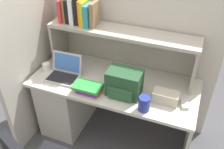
{
  "coord_description": "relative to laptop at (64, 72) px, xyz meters",
  "views": [
    {
      "loc": [
        0.68,
        -1.8,
        2.2
      ],
      "look_at": [
        0.0,
        -0.05,
        0.85
      ],
      "focal_mm": 40.32,
      "sensor_mm": 36.0,
      "label": 1
    }
  ],
  "objects": [
    {
      "name": "computer_mouse",
      "position": [
        1.17,
        -0.0,
        -0.03
      ],
      "size": [
        0.08,
        0.12,
        0.03
      ],
      "primitive_type": "cube",
      "rotation": [
        0.0,
        0.0,
        0.24
      ],
      "color": "silver",
      "rests_on": "desk"
    },
    {
      "name": "tissue_box",
      "position": [
        1.0,
        -0.01,
        -0.0
      ],
      "size": [
        0.22,
        0.12,
        0.1
      ],
      "primitive_type": "cube",
      "rotation": [
        0.0,
        0.0,
        -0.01
      ],
      "color": "#BFB299",
      "rests_on": "desk"
    },
    {
      "name": "desk_book_stack",
      "position": [
        0.32,
        -0.13,
        -0.01
      ],
      "size": [
        0.26,
        0.17,
        0.08
      ],
      "color": "purple",
      "rests_on": "desk"
    },
    {
      "name": "reference_books_on_shelf",
      "position": [
        0.05,
        0.3,
        0.52
      ],
      "size": [
        0.37,
        0.19,
        0.27
      ],
      "color": "red",
      "rests_on": "overhead_hutch"
    },
    {
      "name": "overhead_hutch",
      "position": [
        0.49,
        0.29,
        0.3
      ],
      "size": [
        1.44,
        0.28,
        0.45
      ],
      "color": "gray",
      "rests_on": "desk"
    },
    {
      "name": "paper_cup",
      "position": [
        -0.23,
        0.03,
        -0.01
      ],
      "size": [
        0.08,
        0.08,
        0.08
      ],
      "primitive_type": "cylinder",
      "color": "white",
      "rests_on": "desk"
    },
    {
      "name": "laptop",
      "position": [
        0.0,
        0.0,
        0.0
      ],
      "size": [
        0.32,
        0.27,
        0.22
      ],
      "color": "#B7BABF",
      "rests_on": "desk"
    },
    {
      "name": "snack_canister",
      "position": [
        0.85,
        -0.17,
        0.02
      ],
      "size": [
        0.1,
        0.1,
        0.13
      ],
      "primitive_type": "cylinder",
      "color": "navy",
      "rests_on": "desk"
    },
    {
      "name": "cubicle_partition_left",
      "position": [
        -0.36,
        0.04,
        -0.01
      ],
      "size": [
        0.05,
        1.06,
        1.55
      ],
      "primitive_type": "cube",
      "color": "#BCB5A8",
      "rests_on": "ground_plane"
    },
    {
      "name": "desk",
      "position": [
        0.1,
        0.09,
        -0.38
      ],
      "size": [
        1.6,
        0.7,
        0.73
      ],
      "color": "beige",
      "rests_on": "ground_plane"
    },
    {
      "name": "cubicle_partition_rear",
      "position": [
        0.49,
        0.47,
        -0.01
      ],
      "size": [
        1.84,
        0.05,
        1.55
      ],
      "primitive_type": "cube",
      "color": "#BCB5A8",
      "rests_on": "ground_plane"
    },
    {
      "name": "backpack",
      "position": [
        0.63,
        -0.03,
        0.06
      ],
      "size": [
        0.3,
        0.22,
        0.24
      ],
      "color": "#264C2D",
      "rests_on": "desk"
    },
    {
      "name": "ground_plane",
      "position": [
        0.49,
        0.09,
        -0.78
      ],
      "size": [
        8.0,
        8.0,
        0.0
      ],
      "primitive_type": "plane",
      "color": "#4C4C51"
    }
  ]
}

